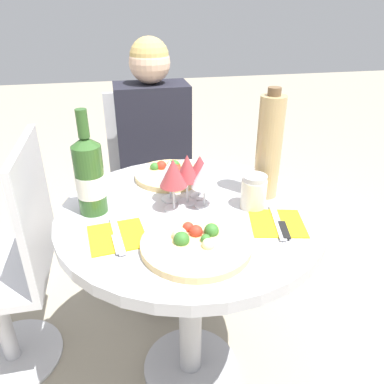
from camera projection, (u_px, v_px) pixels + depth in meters
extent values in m
plane|color=#9E937F|center=(190.00, 368.00, 1.48)|extent=(12.00, 12.00, 0.00)
cylinder|color=#B2B2B7|center=(190.00, 366.00, 1.48)|extent=(0.36, 0.36, 0.02)
cylinder|color=#B2B2B7|center=(190.00, 300.00, 1.32)|extent=(0.08, 0.08, 0.67)
cylinder|color=#B7B7BC|center=(190.00, 214.00, 1.16)|extent=(0.81, 0.81, 0.04)
cylinder|color=silver|center=(160.00, 264.00, 2.06)|extent=(0.39, 0.39, 0.01)
cylinder|color=silver|center=(158.00, 232.00, 1.96)|extent=(0.06, 0.06, 0.43)
cube|color=silver|center=(156.00, 194.00, 1.85)|extent=(0.43, 0.43, 0.03)
cube|color=silver|center=(149.00, 135.00, 1.92)|extent=(0.43, 0.02, 0.45)
cube|color=black|center=(162.00, 248.00, 1.81)|extent=(0.27, 0.32, 0.46)
cube|color=black|center=(154.00, 141.00, 1.73)|extent=(0.32, 0.20, 0.52)
sphere|color=#DBB293|center=(150.00, 63.00, 1.57)|extent=(0.17, 0.17, 0.17)
sphere|color=tan|center=(149.00, 57.00, 1.56)|extent=(0.17, 0.17, 0.17)
cylinder|color=silver|center=(14.00, 356.00, 1.53)|extent=(0.39, 0.39, 0.01)
cylinder|color=silver|center=(2.00, 319.00, 1.43)|extent=(0.06, 0.06, 0.43)
cube|color=silver|center=(34.00, 208.00, 1.25)|extent=(0.02, 0.43, 0.45)
cylinder|color=#E5C17F|center=(196.00, 244.00, 0.97)|extent=(0.29, 0.29, 0.02)
sphere|color=beige|center=(207.00, 245.00, 0.94)|extent=(0.03, 0.03, 0.03)
sphere|color=beige|center=(180.00, 235.00, 0.98)|extent=(0.04, 0.04, 0.04)
sphere|color=#336B28|center=(182.00, 239.00, 0.96)|extent=(0.04, 0.04, 0.04)
sphere|color=#336B28|center=(212.00, 231.00, 0.99)|extent=(0.04, 0.04, 0.04)
sphere|color=#B22D1E|center=(188.00, 228.00, 1.01)|extent=(0.03, 0.03, 0.03)
sphere|color=#B22D1E|center=(196.00, 232.00, 0.99)|extent=(0.04, 0.04, 0.04)
sphere|color=#336B28|center=(205.00, 239.00, 0.96)|extent=(0.03, 0.03, 0.03)
cylinder|color=#E5C17F|center=(170.00, 175.00, 1.35)|extent=(0.25, 0.25, 0.02)
sphere|color=#B22D1E|center=(161.00, 166.00, 1.38)|extent=(0.04, 0.04, 0.04)
sphere|color=#336B28|center=(171.00, 165.00, 1.39)|extent=(0.03, 0.03, 0.03)
sphere|color=#336B28|center=(155.00, 167.00, 1.37)|extent=(0.03, 0.03, 0.03)
sphere|color=#B22D1E|center=(177.00, 166.00, 1.39)|extent=(0.02, 0.02, 0.02)
sphere|color=#B22D1E|center=(177.00, 170.00, 1.34)|extent=(0.04, 0.04, 0.04)
sphere|color=#B22D1E|center=(187.00, 167.00, 1.37)|extent=(0.03, 0.03, 0.03)
sphere|color=#336B28|center=(174.00, 165.00, 1.38)|extent=(0.04, 0.04, 0.04)
cylinder|color=#2D5623|center=(90.00, 180.00, 1.09)|extent=(0.08, 0.08, 0.21)
cone|color=#2D5623|center=(85.00, 141.00, 1.04)|extent=(0.08, 0.08, 0.03)
cylinder|color=#2D5623|center=(82.00, 123.00, 1.01)|extent=(0.03, 0.03, 0.08)
cylinder|color=silver|center=(91.00, 185.00, 1.10)|extent=(0.09, 0.09, 0.07)
cylinder|color=tan|center=(269.00, 148.00, 1.16)|extent=(0.08, 0.08, 0.32)
cylinder|color=brown|center=(275.00, 91.00, 1.08)|extent=(0.04, 0.04, 0.02)
cylinder|color=silver|center=(253.00, 194.00, 1.14)|extent=(0.08, 0.08, 0.09)
cylinder|color=#B2B2B7|center=(255.00, 178.00, 1.12)|extent=(0.07, 0.07, 0.02)
cylinder|color=silver|center=(204.00, 206.00, 1.17)|extent=(0.06, 0.06, 0.00)
cylinder|color=silver|center=(204.00, 196.00, 1.15)|extent=(0.01, 0.01, 0.07)
cone|color=silver|center=(205.00, 175.00, 1.12)|extent=(0.08, 0.08, 0.08)
cylinder|color=silver|center=(174.00, 209.00, 1.15)|extent=(0.06, 0.06, 0.00)
cylinder|color=silver|center=(174.00, 197.00, 1.13)|extent=(0.01, 0.01, 0.08)
cone|color=#9E383D|center=(173.00, 173.00, 1.09)|extent=(0.08, 0.08, 0.08)
cylinder|color=silver|center=(199.00, 196.00, 1.22)|extent=(0.06, 0.06, 0.00)
cylinder|color=silver|center=(200.00, 185.00, 1.21)|extent=(0.01, 0.01, 0.08)
cone|color=#9E383D|center=(200.00, 165.00, 1.17)|extent=(0.07, 0.07, 0.06)
cylinder|color=silver|center=(171.00, 199.00, 1.21)|extent=(0.06, 0.06, 0.00)
cylinder|color=silver|center=(170.00, 190.00, 1.19)|extent=(0.01, 0.01, 0.06)
cone|color=silver|center=(170.00, 171.00, 1.16)|extent=(0.08, 0.08, 0.07)
cylinder|color=silver|center=(187.00, 202.00, 1.19)|extent=(0.06, 0.06, 0.00)
cylinder|color=silver|center=(187.00, 191.00, 1.17)|extent=(0.01, 0.01, 0.08)
cone|color=#9E383D|center=(187.00, 168.00, 1.13)|extent=(0.07, 0.07, 0.08)
cube|color=gold|center=(117.00, 236.00, 1.02)|extent=(0.17, 0.17, 0.00)
cube|color=silver|center=(117.00, 235.00, 1.01)|extent=(0.04, 0.19, 0.00)
cube|color=silver|center=(118.00, 244.00, 0.97)|extent=(0.03, 0.09, 0.00)
cube|color=gold|center=(277.00, 223.00, 1.07)|extent=(0.18, 0.18, 0.00)
cube|color=silver|center=(277.00, 222.00, 1.07)|extent=(0.06, 0.19, 0.00)
cube|color=black|center=(284.00, 230.00, 1.03)|extent=(0.04, 0.09, 0.00)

